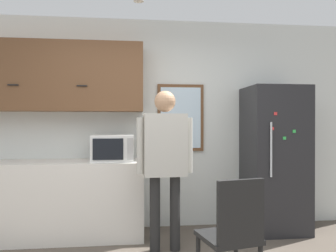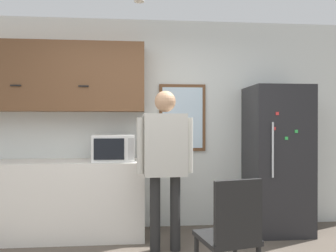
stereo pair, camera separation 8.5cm
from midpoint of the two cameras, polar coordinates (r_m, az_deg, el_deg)
The scene contains 9 objects.
back_wall at distance 4.30m, azimuth -3.67°, elevation 0.45°, with size 6.00×0.06×2.70m.
counter at distance 4.18m, azimuth -19.14°, elevation -11.97°, with size 2.20×0.61×0.91m.
upper_cabinets at distance 4.26m, azimuth -18.72°, elevation 8.06°, with size 2.20×0.35×0.84m.
microwave at distance 3.95m, azimuth -8.72°, elevation -3.76°, with size 0.49×0.43×0.31m.
person at distance 3.47m, azimuth 0.21°, elevation -4.72°, with size 0.60×0.24×1.69m.
refrigerator at distance 4.33m, azimuth 18.98°, elevation -5.48°, with size 0.71×0.67×1.81m.
chair at distance 2.78m, azimuth 11.86°, elevation -17.41°, with size 0.51×0.51×0.92m.
window at distance 4.30m, azimuth 3.08°, elevation 1.45°, with size 0.61×0.05×0.87m.
ceiling_light at distance 3.81m, azimuth -4.36°, elevation 20.91°, with size 0.11×0.11×0.01m.
Camera 2 is at (-0.06, -2.23, 1.34)m, focal length 35.00 mm.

